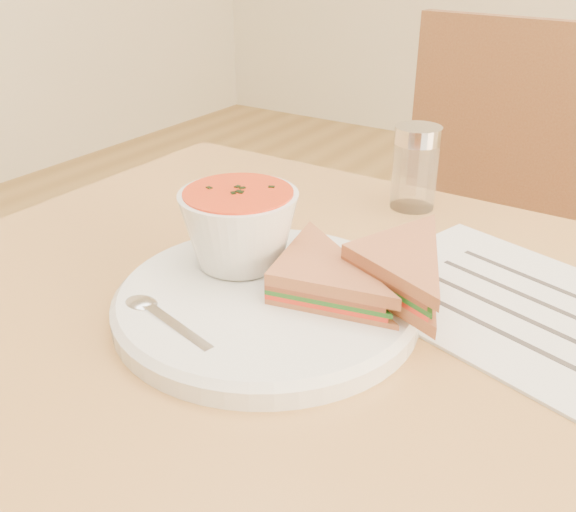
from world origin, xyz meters
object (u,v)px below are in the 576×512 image
Objects in this scene: chair_far at (456,302)px; plate at (266,303)px; condiment_shaker at (415,168)px; soup_bowl at (240,232)px.

chair_far is 0.66m from plate.
plate is 0.30m from condiment_shaker.
soup_bowl is at bearing 89.59° from chair_far.
chair_far is 3.39× the size of plate.
soup_bowl is 0.28m from condiment_shaker.
plate is at bearing 94.83° from chair_far.
chair_far is at bearing 84.99° from soup_bowl.
chair_far is 8.31× the size of soup_bowl.
chair_far is at bearing 92.46° from condiment_shaker.
soup_bowl is at bearing -102.78° from condiment_shaker.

